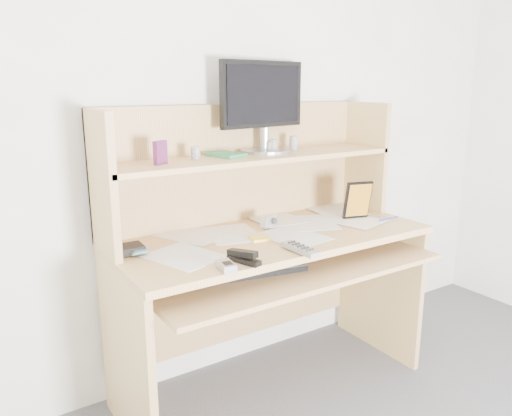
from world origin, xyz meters
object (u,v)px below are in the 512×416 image
desk (263,242)px  monitor (263,104)px  keyboard (252,269)px  tv_remote (300,249)px  game_case (358,200)px

desk → monitor: monitor is taller
keyboard → monitor: size_ratio=0.95×
desk → tv_remote: 0.35m
keyboard → monitor: monitor is taller
keyboard → game_case: game_case is taller
tv_remote → game_case: (0.53, 0.24, 0.08)m
tv_remote → monitor: monitor is taller
keyboard → game_case: (0.66, 0.09, 0.18)m
desk → tv_remote: (-0.05, -0.34, 0.07)m
monitor → tv_remote: bearing=-115.6°
keyboard → tv_remote: 0.22m
tv_remote → monitor: size_ratio=0.39×
tv_remote → game_case: game_case is taller
game_case → monitor: monitor is taller
tv_remote → game_case: bearing=22.8°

